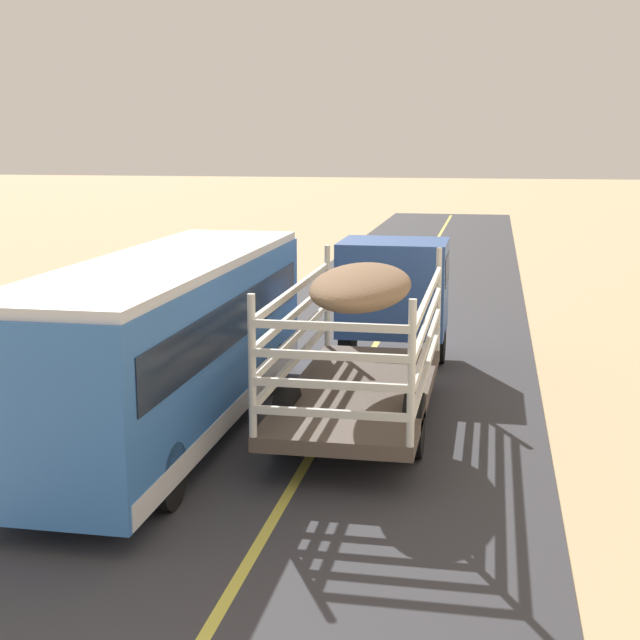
# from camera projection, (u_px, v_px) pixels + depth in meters

# --- Properties ---
(livestock_truck) EXTENTS (2.53, 9.70, 3.02)m
(livestock_truck) POSITION_uv_depth(u_px,v_px,m) (383.00, 304.00, 19.53)
(livestock_truck) COLOR #3359A5
(livestock_truck) RESTS_ON road_surface
(bus) EXTENTS (2.54, 10.00, 3.21)m
(bus) POSITION_uv_depth(u_px,v_px,m) (169.00, 341.00, 16.16)
(bus) COLOR #3872C6
(bus) RESTS_ON road_surface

